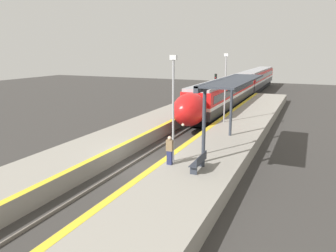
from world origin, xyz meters
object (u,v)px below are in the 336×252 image
Objects in this scene: railway_signal at (215,86)px; platform_bench at (199,162)px; train at (243,85)px; lamppost_near at (173,103)px; lamppost_mid at (225,84)px; person_waiting at (170,150)px.

platform_bench is at bearing -75.93° from railway_signal.
train is 32.06m from lamppost_near.
platform_bench is 0.28× the size of lamppost_near.
lamppost_mid is (2.49, -20.50, 2.14)m from train.
lamppost_near is at bearing 92.96° from person_waiting.
person_waiting is 2.56m from lamppost_near.
train is 11.87× the size of railway_signal.
railway_signal reaches higher than person_waiting.
person_waiting reaches higher than platform_bench.
lamppost_mid reaches higher than platform_bench.
lamppost_near reaches higher than railway_signal.
lamppost_near reaches higher than person_waiting.
lamppost_mid is (-1.81, 12.20, 2.85)m from platform_bench.
train is 29.32× the size of platform_bench.
lamppost_near is 1.00× the size of lamppost_mid.
train is at bearing 96.92° from lamppost_mid.
platform_bench is 0.40× the size of railway_signal.
person_waiting is at bearing -79.49° from railway_signal.
train reaches higher than platform_bench.
lamppost_mid is at bearing -83.08° from train.
lamppost_near is at bearing -90.00° from lamppost_mid.
lamppost_mid is (-0.03, 11.94, 2.50)m from person_waiting.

